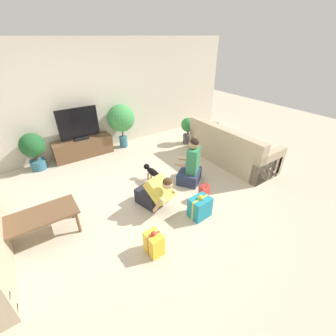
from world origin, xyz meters
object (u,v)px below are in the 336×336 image
object	(u,v)px
coffee_table	(39,218)
person_sitting	(191,166)
person_kneeling	(155,193)
potted_plant_back_right	(121,119)
potted_plant_corner_right	(188,128)
tv	(79,126)
gift_box_a	(200,207)
sofa_right	(230,149)
dog	(152,171)
potted_plant_back_left	(33,148)
gift_bag_a	(204,192)
tv_console	(83,148)
gift_box_b	(154,243)

from	to	relation	value
coffee_table	person_sitting	bearing A→B (deg)	-1.44
coffee_table	person_kneeling	xyz separation A→B (m)	(1.71, -0.37, -0.06)
potted_plant_back_right	potted_plant_corner_right	size ratio (longest dim) A/B	1.57
coffee_table	potted_plant_back_right	world-z (taller)	potted_plant_back_right
tv	gift_box_a	bearing A→B (deg)	-74.23
person_kneeling	potted_plant_back_right	bearing A→B (deg)	62.13
sofa_right	person_kneeling	size ratio (longest dim) A/B	2.68
tv	dog	xyz separation A→B (m)	(0.81, -1.91, -0.57)
potted_plant_back_left	dog	distance (m)	2.64
sofa_right	tv	size ratio (longest dim) A/B	2.27
sofa_right	gift_bag_a	world-z (taller)	sofa_right
potted_plant_back_right	gift_box_a	bearing A→B (deg)	-92.08
coffee_table	potted_plant_back_left	distance (m)	2.27
potted_plant_back_left	potted_plant_back_right	world-z (taller)	potted_plant_back_right
sofa_right	person_kneeling	world-z (taller)	sofa_right
coffee_table	gift_box_a	bearing A→B (deg)	-23.59
tv	person_sitting	xyz separation A→B (m)	(1.46, -2.37, -0.45)
sofa_right	tv_console	size ratio (longest dim) A/B	1.52
gift_box_b	gift_bag_a	xyz separation A→B (m)	(1.36, 0.50, -0.02)
tv	gift_bag_a	distance (m)	3.29
potted_plant_back_left	gift_box_b	bearing A→B (deg)	-74.31
gift_box_a	gift_box_b	size ratio (longest dim) A/B	1.08
tv_console	gift_box_a	xyz separation A→B (m)	(0.92, -3.26, -0.05)
tv	gift_box_a	size ratio (longest dim) A/B	2.16
gift_box_a	sofa_right	bearing A→B (deg)	29.29
tv_console	gift_box_a	size ratio (longest dim) A/B	3.24
person_sitting	gift_box_a	bearing A→B (deg)	23.28
coffee_table	gift_box_a	world-z (taller)	gift_box_a
potted_plant_back_right	person_kneeling	xyz separation A→B (m)	(-0.61, -2.62, -0.46)
potted_plant_back_left	tv	bearing A→B (deg)	2.76
potted_plant_back_left	gift_bag_a	bearing A→B (deg)	-51.46
dog	gift_box_a	size ratio (longest dim) A/B	1.28
person_sitting	dog	distance (m)	0.80
coffee_table	gift_box_a	size ratio (longest dim) A/B	2.41
tv_console	gift_bag_a	distance (m)	3.23
gift_box_b	gift_bag_a	world-z (taller)	gift_box_b
gift_bag_a	gift_box_a	bearing A→B (deg)	-140.47
tv	gift_box_b	size ratio (longest dim) A/B	2.33
gift_box_a	gift_box_b	xyz separation A→B (m)	(-1.00, -0.20, -0.01)
tv	gift_bag_a	xyz separation A→B (m)	(1.28, -2.96, -0.64)
tv_console	person_sitting	distance (m)	2.78
coffee_table	dog	distance (m)	2.13
potted_plant_corner_right	gift_bag_a	size ratio (longest dim) A/B	2.24
person_sitting	gift_bag_a	xyz separation A→B (m)	(-0.17, -0.59, -0.20)
tv_console	gift_bag_a	size ratio (longest dim) A/B	4.29
potted_plant_corner_right	dog	world-z (taller)	potted_plant_corner_right
gift_box_b	tv	bearing A→B (deg)	88.68
person_sitting	tv_console	bearing A→B (deg)	-94.20
gift_box_a	coffee_table	bearing A→B (deg)	156.41
coffee_table	gift_box_b	distance (m)	1.68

